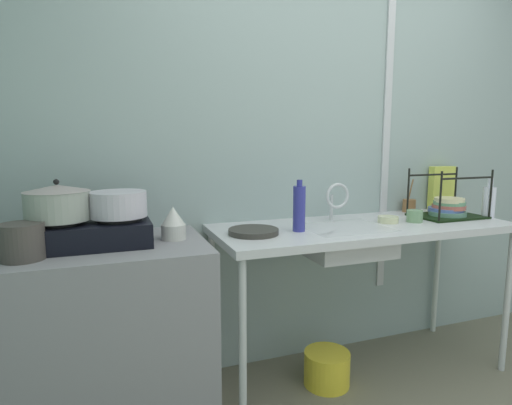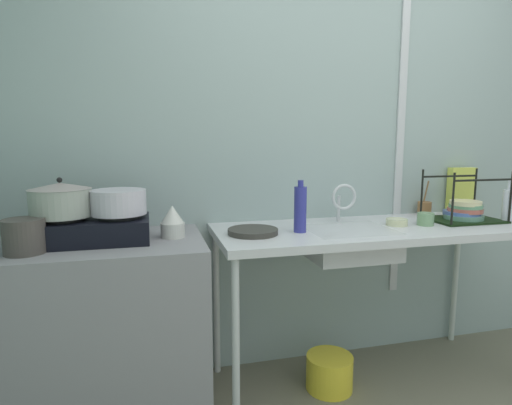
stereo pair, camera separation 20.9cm
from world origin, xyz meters
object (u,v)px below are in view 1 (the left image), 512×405
sink_basin (345,241)px  faucet (337,197)px  stove (90,233)px  utensil_jar (409,205)px  bottle_by_rack (489,201)px  pot_on_right_burner (118,204)px  percolator (173,223)px  dish_rack (448,208)px  frying_pan (253,231)px  bucket_on_floor (327,368)px  cereal_box (442,188)px  pot_on_left_burner (58,202)px  cup_by_rack (415,216)px  pot_beside_stove (22,242)px  bottle_by_sink (299,208)px  small_bowl_on_drainboard (388,219)px

sink_basin → faucet: size_ratio=2.00×
stove → utensil_jar: bearing=7.4°
bottle_by_rack → pot_on_right_burner: bearing=177.8°
percolator → dish_rack: dish_rack is taller
stove → bottle_by_rack: (2.25, -0.08, 0.04)m
frying_pan → sink_basin: bearing=-1.3°
utensil_jar → bucket_on_floor: utensil_jar is taller
cereal_box → bucket_on_floor: cereal_box is taller
percolator → utensil_jar: bearing=8.9°
pot_on_left_burner → pot_on_right_burner: (0.25, 0.00, -0.02)m
percolator → cereal_box: cereal_box is taller
percolator → frying_pan: percolator is taller
pot_on_left_burner → bottle_by_rack: bearing=-1.9°
cup_by_rack → sink_basin: bearing=179.2°
pot_beside_stove → dish_rack: dish_rack is taller
stove → faucet: 1.32m
sink_basin → bottle_by_sink: bearing=-179.6°
percolator → small_bowl_on_drainboard: 1.22m
percolator → dish_rack: size_ratio=0.39×
pot_on_right_burner → percolator: size_ratio=1.60×
dish_rack → bucket_on_floor: (-0.85, -0.07, -0.84)m
cup_by_rack → frying_pan: bearing=178.9°
bottle_by_sink → bottle_by_rack: (1.25, -0.04, -0.02)m
pot_on_left_burner → bucket_on_floor: pot_on_left_burner is taller
pot_on_right_burner → bottle_by_rack: size_ratio=1.02×
pot_beside_stove → faucet: 1.58m
cup_by_rack → cereal_box: 0.58m
faucet → utensil_jar: faucet is taller
pot_beside_stove → faucet: (1.56, 0.26, 0.07)m
sink_basin → bucket_on_floor: size_ratio=1.77×
pot_beside_stove → small_bowl_on_drainboard: (1.82, 0.14, -0.05)m
pot_on_right_burner → bottle_by_sink: bottle_by_sink is taller
bottle_by_rack → pot_beside_stove: bearing=-178.6°
pot_beside_stove → bottle_by_sink: 1.25m
bottle_by_rack → cup_by_rack: bearing=175.5°
sink_basin → bucket_on_floor: (-0.10, -0.01, -0.72)m
bottle_by_sink → utensil_jar: 0.99m
sink_basin → cereal_box: cereal_box is taller
pot_beside_stove → bottle_by_rack: 2.49m
pot_on_right_burner → pot_beside_stove: bearing=-159.1°
bottle_by_rack → cereal_box: (-0.03, 0.35, 0.05)m
bottle_by_rack → bucket_on_floor: (-1.07, 0.03, -0.89)m
stove → small_bowl_on_drainboard: bearing=-0.1°
pot_on_left_burner → faucet: bearing=5.0°
faucet → frying_pan: bearing=-165.3°
sink_basin → bucket_on_floor: 0.72m
frying_pan → bottle_by_rack: bearing=-2.2°
sink_basin → utensil_jar: (0.66, 0.29, 0.12)m
stove → dish_rack: 2.03m
stove → small_bowl_on_drainboard: (1.58, -0.00, -0.04)m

